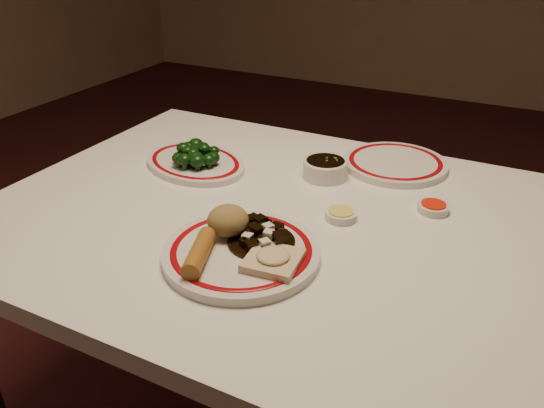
{
  "coord_description": "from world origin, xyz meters",
  "views": [
    {
      "loc": [
        0.41,
        -0.85,
        1.28
      ],
      "look_at": [
        0.01,
        -0.06,
        0.8
      ],
      "focal_mm": 35.0,
      "sensor_mm": 36.0,
      "label": 1
    }
  ],
  "objects_px": {
    "main_plate": "(241,253)",
    "stirfry_heap": "(260,236)",
    "broccoli_plate": "(195,163)",
    "spring_roll": "(199,253)",
    "dining_table": "(280,251)",
    "fried_wonton": "(273,259)",
    "broccoli_pile": "(195,154)",
    "soy_bowl": "(325,169)",
    "rice_mound": "(228,220)"
  },
  "relations": [
    {
      "from": "main_plate",
      "to": "fried_wonton",
      "type": "relative_size",
      "value": 3.7
    },
    {
      "from": "rice_mound",
      "to": "broccoli_plate",
      "type": "height_order",
      "value": "rice_mound"
    },
    {
      "from": "rice_mound",
      "to": "stirfry_heap",
      "type": "relative_size",
      "value": 0.63
    },
    {
      "from": "main_plate",
      "to": "stirfry_heap",
      "type": "distance_m",
      "value": 0.05
    },
    {
      "from": "main_plate",
      "to": "dining_table",
      "type": "bearing_deg",
      "value": 92.81
    },
    {
      "from": "fried_wonton",
      "to": "stirfry_heap",
      "type": "xyz_separation_m",
      "value": [
        -0.05,
        0.06,
        -0.0
      ]
    },
    {
      "from": "dining_table",
      "to": "broccoli_pile",
      "type": "relative_size",
      "value": 9.29
    },
    {
      "from": "rice_mound",
      "to": "broccoli_plate",
      "type": "xyz_separation_m",
      "value": [
        -0.25,
        0.26,
        -0.04
      ]
    },
    {
      "from": "main_plate",
      "to": "rice_mound",
      "type": "height_order",
      "value": "rice_mound"
    },
    {
      "from": "stirfry_heap",
      "to": "rice_mound",
      "type": "bearing_deg",
      "value": -175.5
    },
    {
      "from": "rice_mound",
      "to": "spring_roll",
      "type": "relative_size",
      "value": 0.65
    },
    {
      "from": "dining_table",
      "to": "soy_bowl",
      "type": "xyz_separation_m",
      "value": [
        0.02,
        0.2,
        0.11
      ]
    },
    {
      "from": "main_plate",
      "to": "rice_mound",
      "type": "relative_size",
      "value": 4.63
    },
    {
      "from": "broccoli_plate",
      "to": "broccoli_pile",
      "type": "relative_size",
      "value": 2.49
    },
    {
      "from": "main_plate",
      "to": "spring_roll",
      "type": "distance_m",
      "value": 0.08
    },
    {
      "from": "main_plate",
      "to": "fried_wonton",
      "type": "distance_m",
      "value": 0.07
    },
    {
      "from": "fried_wonton",
      "to": "soy_bowl",
      "type": "distance_m",
      "value": 0.4
    },
    {
      "from": "rice_mound",
      "to": "fried_wonton",
      "type": "bearing_deg",
      "value": -23.42
    },
    {
      "from": "spring_roll",
      "to": "fried_wonton",
      "type": "height_order",
      "value": "spring_roll"
    },
    {
      "from": "fried_wonton",
      "to": "stirfry_heap",
      "type": "distance_m",
      "value": 0.08
    },
    {
      "from": "stirfry_heap",
      "to": "broccoli_pile",
      "type": "height_order",
      "value": "broccoli_pile"
    },
    {
      "from": "dining_table",
      "to": "stirfry_heap",
      "type": "xyz_separation_m",
      "value": [
        0.02,
        -0.14,
        0.12
      ]
    },
    {
      "from": "soy_bowl",
      "to": "stirfry_heap",
      "type": "bearing_deg",
      "value": -88.76
    },
    {
      "from": "rice_mound",
      "to": "broccoli_plate",
      "type": "distance_m",
      "value": 0.36
    },
    {
      "from": "spring_roll",
      "to": "broccoli_plate",
      "type": "xyz_separation_m",
      "value": [
        -0.25,
        0.35,
        -0.02
      ]
    },
    {
      "from": "stirfry_heap",
      "to": "soy_bowl",
      "type": "distance_m",
      "value": 0.34
    },
    {
      "from": "spring_roll",
      "to": "fried_wonton",
      "type": "relative_size",
      "value": 1.22
    },
    {
      "from": "broccoli_pile",
      "to": "spring_roll",
      "type": "bearing_deg",
      "value": -55.02
    },
    {
      "from": "rice_mound",
      "to": "spring_roll",
      "type": "bearing_deg",
      "value": -89.12
    },
    {
      "from": "spring_roll",
      "to": "broccoli_pile",
      "type": "xyz_separation_m",
      "value": [
        -0.24,
        0.34,
        0.0
      ]
    },
    {
      "from": "dining_table",
      "to": "stirfry_heap",
      "type": "relative_size",
      "value": 9.82
    },
    {
      "from": "main_plate",
      "to": "stirfry_heap",
      "type": "height_order",
      "value": "stirfry_heap"
    },
    {
      "from": "rice_mound",
      "to": "soy_bowl",
      "type": "distance_m",
      "value": 0.35
    },
    {
      "from": "broccoli_plate",
      "to": "soy_bowl",
      "type": "distance_m",
      "value": 0.31
    },
    {
      "from": "broccoli_plate",
      "to": "spring_roll",
      "type": "bearing_deg",
      "value": -54.87
    },
    {
      "from": "main_plate",
      "to": "broccoli_pile",
      "type": "bearing_deg",
      "value": 135.47
    },
    {
      "from": "rice_mound",
      "to": "broccoli_plate",
      "type": "bearing_deg",
      "value": 133.96
    },
    {
      "from": "stirfry_heap",
      "to": "fried_wonton",
      "type": "bearing_deg",
      "value": -45.45
    },
    {
      "from": "spring_roll",
      "to": "stirfry_heap",
      "type": "bearing_deg",
      "value": 40.26
    },
    {
      "from": "main_plate",
      "to": "fried_wonton",
      "type": "height_order",
      "value": "fried_wonton"
    },
    {
      "from": "fried_wonton",
      "to": "broccoli_plate",
      "type": "distance_m",
      "value": 0.48
    },
    {
      "from": "spring_roll",
      "to": "stirfry_heap",
      "type": "relative_size",
      "value": 0.96
    },
    {
      "from": "stirfry_heap",
      "to": "main_plate",
      "type": "bearing_deg",
      "value": -111.49
    },
    {
      "from": "fried_wonton",
      "to": "broccoli_plate",
      "type": "bearing_deg",
      "value": 139.88
    },
    {
      "from": "main_plate",
      "to": "soy_bowl",
      "type": "xyz_separation_m",
      "value": [
        0.01,
        0.38,
        0.01
      ]
    },
    {
      "from": "dining_table",
      "to": "broccoli_plate",
      "type": "bearing_deg",
      "value": 157.96
    },
    {
      "from": "main_plate",
      "to": "fried_wonton",
      "type": "xyz_separation_m",
      "value": [
        0.07,
        -0.02,
        0.02
      ]
    },
    {
      "from": "dining_table",
      "to": "stirfry_heap",
      "type": "bearing_deg",
      "value": -79.9
    },
    {
      "from": "broccoli_plate",
      "to": "broccoli_pile",
      "type": "height_order",
      "value": "broccoli_pile"
    },
    {
      "from": "soy_bowl",
      "to": "main_plate",
      "type": "bearing_deg",
      "value": -91.26
    }
  ]
}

